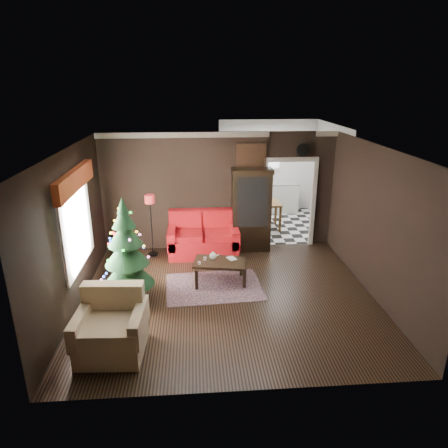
{
  "coord_description": "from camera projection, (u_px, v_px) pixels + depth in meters",
  "views": [
    {
      "loc": [
        -0.59,
        -6.78,
        3.87
      ],
      "look_at": [
        0.0,
        0.9,
        1.15
      ],
      "focal_mm": 32.44,
      "sensor_mm": 36.0,
      "label": 1
    }
  ],
  "objects": [
    {
      "name": "floor_lamp",
      "position": [
        151.0,
        225.0,
        9.04
      ],
      "size": [
        0.27,
        0.27,
        1.41
      ],
      "primitive_type": null,
      "rotation": [
        0.0,
        0.0,
        0.17
      ],
      "color": "black",
      "rests_on": "ground"
    },
    {
      "name": "wall_right",
      "position": [
        376.0,
        224.0,
        7.44
      ],
      "size": [
        0.0,
        5.5,
        5.5
      ],
      "primitive_type": "plane",
      "rotation": [
        1.57,
        0.0,
        -1.57
      ],
      "color": "black",
      "rests_on": "ground"
    },
    {
      "name": "book",
      "position": [
        228.0,
        255.0,
        8.13
      ],
      "size": [
        0.15,
        0.08,
        0.21
      ],
      "primitive_type": "imported",
      "rotation": [
        0.0,
        0.0,
        0.42
      ],
      "color": "gray",
      "rests_on": "coffee_table"
    },
    {
      "name": "doorway",
      "position": [
        289.0,
        204.0,
        9.83
      ],
      "size": [
        1.1,
        0.1,
        2.1
      ],
      "primitive_type": null,
      "color": "silver",
      "rests_on": "ground"
    },
    {
      "name": "left_window",
      "position": [
        76.0,
        225.0,
        7.22
      ],
      "size": [
        0.05,
        1.6,
        1.4
      ],
      "primitive_type": "cube",
      "color": "white",
      "rests_on": "wall_left"
    },
    {
      "name": "rug",
      "position": [
        214.0,
        287.0,
        8.07
      ],
      "size": [
        1.95,
        1.47,
        0.01
      ],
      "primitive_type": "cube",
      "rotation": [
        0.0,
        0.0,
        0.06
      ],
      "color": "#56374B",
      "rests_on": "ground"
    },
    {
      "name": "kitchen_floor",
      "position": [
        275.0,
        224.0,
        11.59
      ],
      "size": [
        3.0,
        3.0,
        0.0
      ],
      "primitive_type": "plane",
      "color": "silver",
      "rests_on": "ground"
    },
    {
      "name": "ceiling",
      "position": [
        228.0,
        149.0,
        6.77
      ],
      "size": [
        5.5,
        5.5,
        0.0
      ],
      "primitive_type": "plane",
      "rotation": [
        3.14,
        0.0,
        0.0
      ],
      "color": "white",
      "rests_on": "ground"
    },
    {
      "name": "valance",
      "position": [
        75.0,
        180.0,
        6.95
      ],
      "size": [
        0.12,
        2.1,
        0.35
      ],
      "primitive_type": "cube",
      "color": "maroon",
      "rests_on": "wall_left"
    },
    {
      "name": "wall_front",
      "position": [
        245.0,
        298.0,
        4.89
      ],
      "size": [
        5.5,
        0.0,
        5.5
      ],
      "primitive_type": "plane",
      "rotation": [
        -1.57,
        0.0,
        0.0
      ],
      "color": "black",
      "rests_on": "ground"
    },
    {
      "name": "teapot",
      "position": [
        213.0,
        256.0,
        8.15
      ],
      "size": [
        0.18,
        0.18,
        0.16
      ],
      "primitive_type": null,
      "rotation": [
        0.0,
        0.0,
        0.03
      ],
      "color": "silver",
      "rests_on": "coffee_table"
    },
    {
      "name": "armchair",
      "position": [
        111.0,
        325.0,
        5.99
      ],
      "size": [
        1.05,
        1.05,
        1.01
      ],
      "primitive_type": null,
      "rotation": [
        0.0,
        0.0,
        -0.06
      ],
      "color": "tan",
      "rests_on": "ground"
    },
    {
      "name": "loveseat",
      "position": [
        203.0,
        234.0,
        9.44
      ],
      "size": [
        1.7,
        0.9,
        1.0
      ],
      "primitive_type": null,
      "color": "maroon",
      "rests_on": "ground"
    },
    {
      "name": "kitchen_window",
      "position": [
        268.0,
        156.0,
        12.39
      ],
      "size": [
        0.7,
        0.06,
        0.7
      ],
      "primitive_type": "cube",
      "color": "white",
      "rests_on": "ground"
    },
    {
      "name": "wall_left",
      "position": [
        71.0,
        232.0,
        7.04
      ],
      "size": [
        0.0,
        5.5,
        5.5
      ],
      "primitive_type": "plane",
      "rotation": [
        1.57,
        0.0,
        1.57
      ],
      "color": "black",
      "rests_on": "ground"
    },
    {
      "name": "christmas_tree",
      "position": [
        126.0,
        249.0,
        7.23
      ],
      "size": [
        1.24,
        1.24,
        1.8
      ],
      "primitive_type": null,
      "rotation": [
        0.0,
        0.0,
        0.41
      ],
      "color": "black",
      "rests_on": "ground"
    },
    {
      "name": "curio_cabinet",
      "position": [
        251.0,
        212.0,
        9.58
      ],
      "size": [
        0.9,
        0.45,
        1.9
      ],
      "primitive_type": null,
      "color": "black",
      "rests_on": "ground"
    },
    {
      "name": "cup_a",
      "position": [
        199.0,
        263.0,
        7.96
      ],
      "size": [
        0.08,
        0.08,
        0.05
      ],
      "primitive_type": "cylinder",
      "rotation": [
        0.0,
        0.0,
        0.37
      ],
      "color": "white",
      "rests_on": "coffee_table"
    },
    {
      "name": "kitchen_counter",
      "position": [
        268.0,
        198.0,
        12.57
      ],
      "size": [
        1.8,
        0.6,
        0.9
      ],
      "primitive_type": "cube",
      "color": "beige",
      "rests_on": "ground"
    },
    {
      "name": "wall_back",
      "position": [
        219.0,
        192.0,
        9.59
      ],
      "size": [
        5.5,
        0.0,
        5.5
      ],
      "primitive_type": "plane",
      "rotation": [
        1.57,
        0.0,
        0.0
      ],
      "color": "black",
      "rests_on": "ground"
    },
    {
      "name": "cup_b",
      "position": [
        205.0,
        259.0,
        8.15
      ],
      "size": [
        0.08,
        0.08,
        0.06
      ],
      "primitive_type": "cylinder",
      "rotation": [
        0.0,
        0.0,
        -0.2
      ],
      "color": "silver",
      "rests_on": "coffee_table"
    },
    {
      "name": "painting",
      "position": [
        251.0,
        156.0,
        9.32
      ],
      "size": [
        0.62,
        0.05,
        0.52
      ],
      "primitive_type": "cube",
      "color": "#A56B38",
      "rests_on": "wall_back"
    },
    {
      "name": "floor",
      "position": [
        228.0,
        296.0,
        7.71
      ],
      "size": [
        5.5,
        5.5,
        0.0
      ],
      "primitive_type": "plane",
      "color": "black",
      "rests_on": "ground"
    },
    {
      "name": "wall_clock",
      "position": [
        303.0,
        150.0,
        9.36
      ],
      "size": [
        0.32,
        0.32,
        0.06
      ],
      "primitive_type": "cylinder",
      "color": "white",
      "rests_on": "wall_back"
    },
    {
      "name": "kitchen_table",
      "position": [
        267.0,
        215.0,
        11.16
      ],
      "size": [
        0.7,
        0.7,
        0.75
      ],
      "primitive_type": null,
      "color": "brown",
      "rests_on": "ground"
    },
    {
      "name": "coffee_table",
      "position": [
        220.0,
        272.0,
        8.17
      ],
      "size": [
        1.11,
        0.79,
        0.46
      ],
      "primitive_type": null,
      "rotation": [
        0.0,
        0.0,
        -0.18
      ],
      "color": "black",
      "rests_on": "rug"
    }
  ]
}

